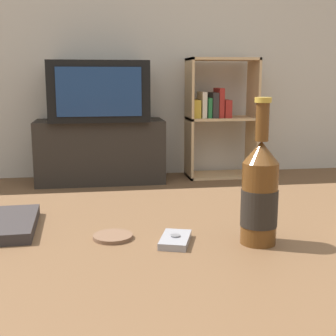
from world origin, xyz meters
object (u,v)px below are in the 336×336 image
beer_bottle (260,194)px  cell_phone (175,240)px  television (99,91)px  table_book (1,224)px  bookshelf (218,114)px  tv_stand (100,151)px

beer_bottle → cell_phone: size_ratio=2.66×
cell_phone → television: bearing=110.6°
cell_phone → table_book: table_book is taller
beer_bottle → cell_phone: (-0.16, 0.02, -0.09)m
television → cell_phone: 2.77m
bookshelf → table_book: bearing=-114.1°
tv_stand → cell_phone: cell_phone is taller
television → bookshelf: size_ratio=0.76×
tv_stand → beer_bottle: 2.82m
television → beer_bottle: 2.80m
tv_stand → beer_bottle: bearing=-84.2°
tv_stand → bookshelf: (0.95, 0.06, 0.27)m
tv_stand → bookshelf: bearing=3.4°
bookshelf → cell_phone: (-0.84, -2.82, -0.02)m
television → beer_bottle: size_ratio=2.53×
bookshelf → cell_phone: 2.94m
beer_bottle → table_book: (-0.53, 0.17, -0.09)m
table_book → cell_phone: bearing=-23.3°
television → bookshelf: bookshelf is taller
beer_bottle → table_book: size_ratio=1.27×
television → bookshelf: 0.98m
beer_bottle → television: bearing=95.8°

